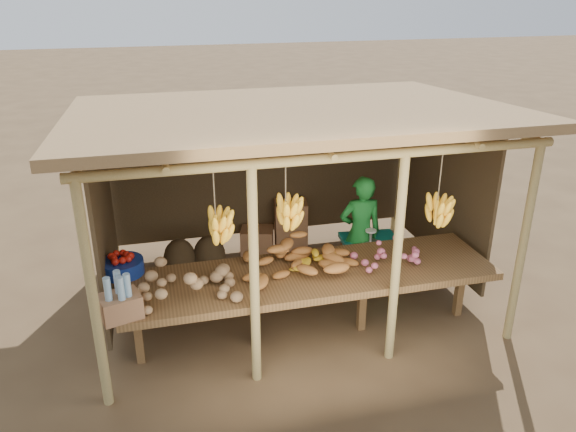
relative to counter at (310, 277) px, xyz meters
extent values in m
plane|color=brown|center=(0.00, 0.95, -0.74)|extent=(60.00, 60.00, 0.00)
cylinder|color=tan|center=(-2.10, -0.55, 0.36)|extent=(0.09, 0.09, 2.20)
cylinder|color=tan|center=(2.10, -0.55, 0.36)|extent=(0.09, 0.09, 2.20)
cylinder|color=tan|center=(-2.10, 2.45, 0.36)|extent=(0.09, 0.09, 2.20)
cylinder|color=tan|center=(2.10, 2.45, 0.36)|extent=(0.09, 0.09, 2.20)
cylinder|color=tan|center=(-0.70, -0.55, 0.36)|extent=(0.09, 0.09, 2.20)
cylinder|color=tan|center=(0.70, -0.55, 0.36)|extent=(0.09, 0.09, 2.20)
cylinder|color=tan|center=(0.00, -0.55, 1.46)|extent=(4.40, 0.09, 0.09)
cylinder|color=tan|center=(0.00, 2.45, 1.46)|extent=(4.40, 0.09, 0.09)
cube|color=olive|center=(0.00, 0.95, 1.55)|extent=(4.70, 3.50, 0.28)
cube|color=#493822|center=(0.00, 2.43, 0.47)|extent=(4.20, 0.04, 1.98)
cube|color=#493822|center=(-2.08, 1.15, 0.47)|extent=(0.04, 2.40, 1.98)
cube|color=#493822|center=(2.08, 1.15, 0.47)|extent=(0.04, 2.40, 1.98)
cube|color=brown|center=(0.00, 0.00, 0.02)|extent=(3.90, 1.05, 0.08)
cube|color=brown|center=(-1.80, 0.00, -0.38)|extent=(0.08, 0.08, 0.72)
cube|color=brown|center=(-0.60, 0.00, -0.38)|extent=(0.08, 0.08, 0.72)
cube|color=brown|center=(0.60, 0.00, -0.38)|extent=(0.08, 0.08, 0.72)
cube|color=brown|center=(1.80, 0.00, -0.38)|extent=(0.08, 0.08, 0.72)
cylinder|color=navy|center=(-1.90, 0.46, 0.14)|extent=(0.44, 0.44, 0.15)
cube|color=#986744|center=(-1.90, -0.39, 0.17)|extent=(0.41, 0.36, 0.22)
imported|color=#1A782A|center=(0.92, 0.93, 0.00)|extent=(0.55, 0.38, 1.47)
cube|color=brown|center=(1.05, 0.90, -0.45)|extent=(0.68, 0.59, 0.58)
cube|color=#0C8485|center=(1.05, 0.90, -0.13)|extent=(0.75, 0.66, 0.06)
cube|color=#986744|center=(0.35, 2.15, -0.54)|extent=(0.52, 0.45, 0.36)
cube|color=#986744|center=(0.35, 2.15, -0.18)|extent=(0.52, 0.45, 0.36)
cube|color=#986744|center=(-0.15, 2.15, -0.54)|extent=(0.52, 0.45, 0.36)
ellipsoid|color=#493822|center=(-1.26, 1.81, -0.49)|extent=(0.43, 0.43, 0.58)
ellipsoid|color=#493822|center=(-0.87, 1.81, -0.49)|extent=(0.43, 0.43, 0.58)
camera|label=1|loc=(-1.51, -4.96, 2.87)|focal=35.00mm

